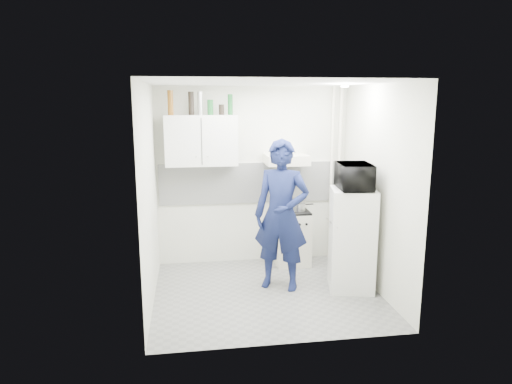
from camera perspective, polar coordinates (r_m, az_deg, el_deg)
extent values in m
plane|color=slate|center=(5.93, 1.35, -12.48)|extent=(2.80, 2.80, 0.00)
plane|color=white|center=(5.43, 1.48, 13.51)|extent=(2.80, 2.80, 0.00)
plane|color=silver|center=(6.75, -0.42, 2.02)|extent=(2.80, 0.00, 2.80)
plane|color=silver|center=(5.47, -13.19, -0.50)|extent=(0.00, 2.60, 2.60)
plane|color=silver|center=(5.93, 14.86, 0.33)|extent=(0.00, 2.60, 2.60)
imported|color=#111941|center=(5.81, 3.19, -2.92)|extent=(0.83, 0.71, 1.93)
cube|color=silver|center=(6.81, 4.51, -5.76)|extent=(0.49, 0.49, 0.79)
cube|color=white|center=(5.97, 11.90, -5.84)|extent=(0.65, 0.65, 1.31)
cube|color=black|center=(6.70, 4.56, -2.41)|extent=(0.47, 0.47, 0.03)
cylinder|color=silver|center=(6.69, 5.34, -1.85)|extent=(0.20, 0.20, 0.11)
imported|color=black|center=(5.79, 12.23, 1.91)|extent=(0.62, 0.45, 0.32)
cylinder|color=brown|center=(6.42, -10.65, 10.91)|extent=(0.08, 0.08, 0.33)
cylinder|color=black|center=(6.42, -8.11, 10.91)|extent=(0.08, 0.08, 0.32)
cylinder|color=silver|center=(6.42, -7.00, 10.94)|extent=(0.07, 0.07, 0.31)
cylinder|color=#144C1E|center=(6.42, -5.73, 10.49)|extent=(0.08, 0.08, 0.21)
cylinder|color=black|center=(6.43, -4.34, 10.22)|extent=(0.07, 0.07, 0.14)
cylinder|color=#144C1E|center=(6.44, -3.23, 10.86)|extent=(0.07, 0.07, 0.28)
cube|color=white|center=(6.44, -6.86, 6.42)|extent=(1.00, 0.35, 0.70)
cube|color=silver|center=(6.54, 3.81, 4.09)|extent=(0.60, 0.50, 0.14)
cube|color=white|center=(6.75, -0.40, 1.16)|extent=(2.74, 0.03, 0.60)
cylinder|color=silver|center=(6.97, 10.33, 2.14)|extent=(0.05, 0.05, 2.60)
cylinder|color=silver|center=(6.93, 9.39, 2.12)|extent=(0.04, 0.04, 2.60)
cylinder|color=white|center=(5.87, 11.04, 12.86)|extent=(0.10, 0.10, 0.02)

